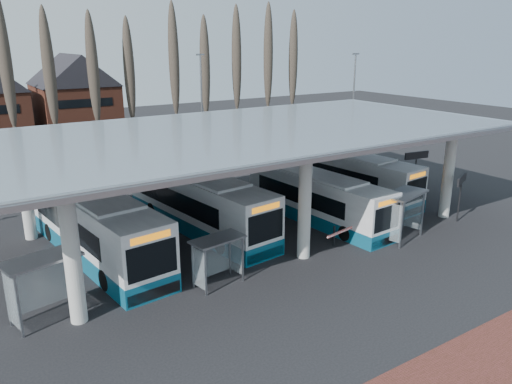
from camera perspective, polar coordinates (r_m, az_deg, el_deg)
ground at (r=25.99m, az=8.86°, el=-9.21°), size 140.00×140.00×0.00m
station_canopy at (r=30.28m, az=-0.78°, el=6.12°), size 32.00×16.00×6.34m
poplar_row at (r=52.67m, az=-15.92°, el=13.50°), size 45.10×1.10×14.50m
lamp_post_b at (r=48.75m, az=-6.21°, el=9.74°), size 0.80×0.16×10.17m
lamp_post_c at (r=52.00m, az=11.04°, el=9.98°), size 0.80×0.16×10.17m
bus_0 at (r=28.55m, az=-18.02°, el=-3.67°), size 4.24×13.37×3.65m
bus_1 at (r=31.25m, az=-6.66°, el=-1.24°), size 4.23×13.03×3.55m
bus_2 at (r=32.82m, az=6.87°, el=-0.69°), size 3.23×11.55×3.17m
bus_3 at (r=38.33m, az=10.27°, el=1.87°), size 3.83×12.23×3.34m
shelter_0 at (r=22.81m, az=-23.30°, el=-8.61°), size 3.32×2.15×2.84m
shelter_1 at (r=24.07m, az=-4.56°, el=-6.64°), size 2.76×1.66×2.41m
shelter_2 at (r=30.50m, az=16.26°, el=-1.43°), size 3.41×2.28×2.90m
info_sign_0 at (r=34.53m, az=22.43°, el=0.95°), size 1.97×0.92×3.11m
info_sign_1 at (r=39.90m, az=17.86°, el=3.66°), size 2.20×0.45×3.29m
barrier at (r=28.70m, az=9.48°, el=-4.62°), size 2.38×0.86×1.20m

